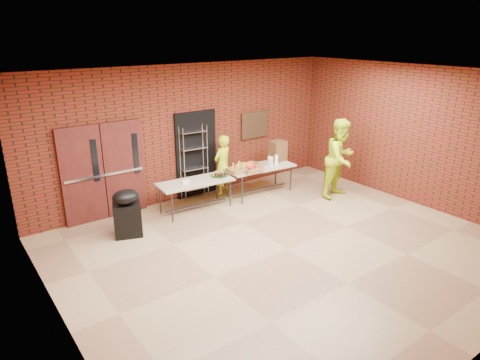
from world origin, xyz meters
The scene contains 19 objects.
room centered at (0.00, 0.00, 1.60)m, with size 8.08×7.08×3.28m.
double_doors centered at (-2.20, 3.44, 1.05)m, with size 1.78×0.12×2.10m.
dark_doorway centered at (0.10, 3.46, 1.05)m, with size 1.10×0.06×2.10m, color black.
bronze_plaque centered at (1.90, 3.45, 1.55)m, with size 0.85×0.04×0.70m, color #3B2617.
wire_rack centered at (-0.05, 3.32, 0.90)m, with size 0.66×0.22×1.81m, color #ADACB3, non-canonical shape.
table_left centered at (-0.43, 2.64, 0.64)m, with size 1.75×0.84×0.70m.
table_right centered at (1.40, 2.58, 0.66)m, with size 1.80×0.88×0.72m.
basket_bananas centered at (0.67, 2.52, 0.78)m, with size 0.45×0.35×0.14m.
basket_oranges centered at (1.09, 2.57, 0.78)m, with size 0.48×0.38×0.15m.
basket_apples centered at (0.97, 2.39, 0.78)m, with size 0.47×0.36×0.15m.
muffin_tray centered at (0.21, 2.62, 0.74)m, with size 0.39×0.39×0.10m.
napkin_box centered at (-0.66, 2.66, 0.73)m, with size 0.18×0.12×0.06m, color white.
coffee_dispenser centered at (2.10, 2.74, 0.97)m, with size 0.39×0.35×0.51m, color brown.
cup_stack_front centered at (1.66, 2.46, 0.83)m, with size 0.08×0.08×0.23m, color white.
cup_stack_mid centered at (1.80, 2.44, 0.84)m, with size 0.09×0.09×0.26m, color white.
cup_stack_back centered at (1.69, 2.57, 0.82)m, with size 0.07×0.07×0.21m, color white.
covered_grill centered at (-2.18, 2.35, 0.49)m, with size 0.65×0.60×0.97m.
volunteer_woman centered at (0.63, 3.10, 0.76)m, with size 0.55×0.36×1.51m, color #C3E319.
volunteer_man centered at (2.88, 1.31, 0.97)m, with size 0.94×0.73×1.94m, color #C3E319.
Camera 1 is at (-4.99, -5.25, 3.93)m, focal length 32.00 mm.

